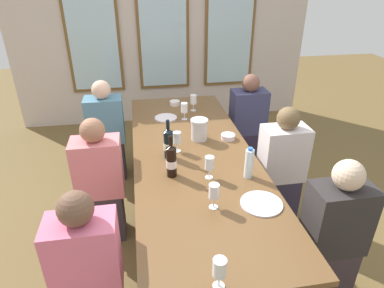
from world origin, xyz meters
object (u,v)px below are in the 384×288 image
at_px(wine_glass_0, 214,192).
at_px(wine_glass_3, 220,268).
at_px(metal_pitcher, 199,129).
at_px(tasting_bowl_1, 228,137).
at_px(seated_person_4, 100,185).
at_px(dining_table, 194,160).
at_px(wine_bottle_0, 168,143).
at_px(wine_glass_1, 209,164).
at_px(white_plate_0, 166,118).
at_px(seated_person_1, 333,238).
at_px(wine_glass_4, 193,100).
at_px(white_plate_1, 261,203).
at_px(seated_person_3, 247,125).
at_px(wine_glass_2, 184,109).
at_px(seated_person_5, 281,170).
at_px(wine_bottle_1, 171,161).
at_px(tasting_bowl_0, 175,103).
at_px(water_bottle, 249,163).
at_px(seated_person_2, 107,134).
at_px(wine_glass_5, 177,139).
at_px(seated_person_0, 89,276).

height_order(wine_glass_0, wine_glass_3, same).
height_order(metal_pitcher, tasting_bowl_1, metal_pitcher).
height_order(metal_pitcher, seated_person_4, seated_person_4).
height_order(dining_table, tasting_bowl_1, tasting_bowl_1).
xyz_separation_m(wine_bottle_0, wine_glass_1, (0.26, -0.35, -0.01)).
bearing_deg(white_plate_0, wine_glass_1, -79.90).
bearing_deg(seated_person_4, seated_person_1, -29.61).
relative_size(wine_glass_1, wine_glass_4, 1.00).
bearing_deg(white_plate_1, seated_person_3, 74.59).
distance_m(wine_glass_2, seated_person_5, 1.10).
relative_size(wine_glass_2, seated_person_5, 0.16).
bearing_deg(seated_person_3, wine_bottle_0, -136.21).
xyz_separation_m(white_plate_0, tasting_bowl_1, (0.50, -0.56, 0.02)).
relative_size(white_plate_0, wine_bottle_0, 0.69).
xyz_separation_m(dining_table, wine_glass_4, (0.16, 0.94, 0.18)).
bearing_deg(wine_bottle_1, seated_person_1, -31.03).
relative_size(seated_person_3, seated_person_4, 1.00).
distance_m(white_plate_0, seated_person_5, 1.25).
xyz_separation_m(tasting_bowl_0, wine_glass_1, (0.07, -1.50, 0.09)).
xyz_separation_m(tasting_bowl_0, wine_glass_3, (-0.09, -2.43, 0.10)).
distance_m(dining_table, seated_person_1, 1.18).
xyz_separation_m(tasting_bowl_1, wine_glass_1, (-0.30, -0.58, 0.09)).
xyz_separation_m(metal_pitcher, seated_person_3, (0.68, 0.66, -0.31)).
relative_size(water_bottle, seated_person_5, 0.22).
distance_m(tasting_bowl_1, seated_person_2, 1.36).
distance_m(seated_person_1, seated_person_3, 1.80).
height_order(wine_bottle_0, tasting_bowl_1, wine_bottle_0).
bearing_deg(wine_glass_3, wine_glass_5, 90.95).
bearing_deg(wine_bottle_1, white_plate_0, 86.74).
distance_m(tasting_bowl_0, seated_person_5, 1.43).
bearing_deg(metal_pitcher, wine_bottle_1, -119.35).
bearing_deg(tasting_bowl_1, wine_bottle_1, -137.88).
bearing_deg(seated_person_3, wine_bottle_1, -129.19).
bearing_deg(seated_person_4, wine_glass_2, 41.88).
bearing_deg(seated_person_1, wine_bottle_0, 138.54).
xyz_separation_m(tasting_bowl_1, wine_glass_5, (-0.47, -0.15, 0.10)).
distance_m(white_plate_0, wine_glass_0, 1.49).
xyz_separation_m(metal_pitcher, wine_glass_5, (-0.22, -0.19, 0.02)).
xyz_separation_m(white_plate_1, seated_person_1, (0.45, -0.16, -0.22)).
bearing_deg(wine_glass_2, tasting_bowl_1, -57.28).
bearing_deg(seated_person_2, water_bottle, -50.74).
distance_m(tasting_bowl_1, seated_person_0, 1.63).
xyz_separation_m(wine_glass_3, seated_person_5, (0.88, 1.26, -0.34)).
xyz_separation_m(wine_glass_2, seated_person_1, (0.74, -1.60, -0.33)).
height_order(wine_bottle_1, wine_glass_5, wine_bottle_1).
bearing_deg(wine_bottle_1, wine_glass_4, 73.06).
relative_size(tasting_bowl_0, wine_glass_0, 0.65).
height_order(wine_bottle_1, seated_person_2, seated_person_2).
xyz_separation_m(wine_glass_4, seated_person_4, (-0.93, -0.94, -0.34)).
bearing_deg(wine_bottle_0, wine_glass_1, -53.51).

